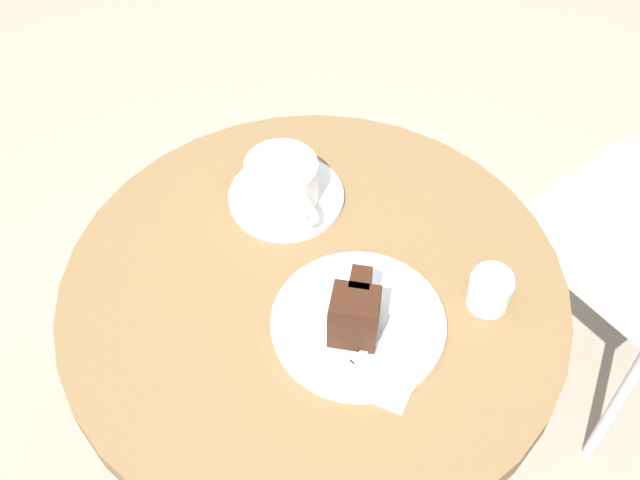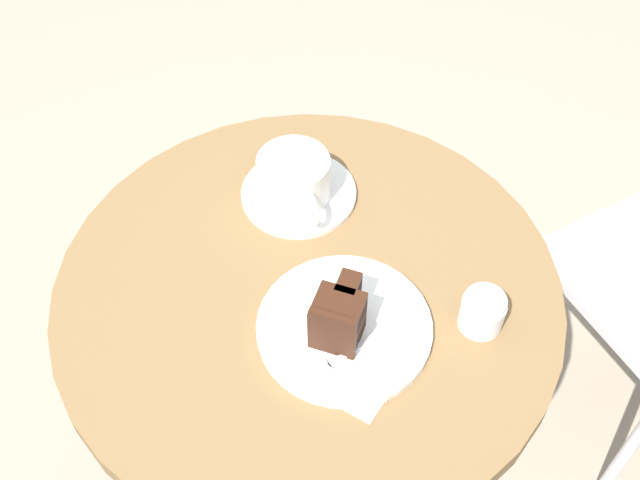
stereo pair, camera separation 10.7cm
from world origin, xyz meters
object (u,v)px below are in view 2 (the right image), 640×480
object	(u,v)px
cake_slice	(340,317)
coffee_cup	(294,178)
teaspoon	(267,202)
fork	(341,358)
napkin	(351,344)
sugar_pot	(483,310)
cake_plate	(344,327)
saucer	(299,194)

from	to	relation	value
cake_slice	coffee_cup	bearing A→B (deg)	170.59
teaspoon	cake_slice	distance (m)	0.25
coffee_cup	fork	xyz separation A→B (m)	(0.28, -0.05, -0.03)
napkin	coffee_cup	bearing A→B (deg)	173.29
coffee_cup	teaspoon	distance (m)	0.05
sugar_pot	coffee_cup	bearing A→B (deg)	-155.39
teaspoon	napkin	world-z (taller)	teaspoon
teaspoon	cake_plate	size ratio (longest dim) A/B	0.39
cake_plate	fork	bearing A→B (deg)	-29.30
teaspoon	cake_slice	bearing A→B (deg)	153.31
teaspoon	cake_slice	world-z (taller)	cake_slice
fork	napkin	size ratio (longest dim) A/B	0.64
coffee_cup	cake_slice	size ratio (longest dim) A/B	1.59
coffee_cup	cake_slice	distance (m)	0.25
fork	napkin	xyz separation A→B (m)	(-0.02, 0.02, -0.01)
saucer	teaspoon	xyz separation A→B (m)	(0.00, -0.05, 0.01)
saucer	napkin	world-z (taller)	saucer
sugar_pot	cake_plate	bearing A→B (deg)	-110.41
fork	saucer	bearing A→B (deg)	-115.12
teaspoon	coffee_cup	bearing A→B (deg)	-121.26
sugar_pot	saucer	bearing A→B (deg)	-157.03
cake_plate	saucer	bearing A→B (deg)	171.14
cake_plate	fork	distance (m)	0.05
coffee_cup	sugar_pot	xyz separation A→B (m)	(0.29, 0.14, -0.01)
cake_plate	cake_slice	bearing A→B (deg)	-53.41
saucer	teaspoon	bearing A→B (deg)	-87.86
cake_slice	sugar_pot	xyz separation A→B (m)	(0.05, 0.18, -0.02)
teaspoon	fork	distance (m)	0.28
teaspoon	sugar_pot	xyz separation A→B (m)	(0.30, 0.18, 0.02)
cake_slice	napkin	xyz separation A→B (m)	(0.02, 0.01, -0.05)
teaspoon	cake_slice	xyz separation A→B (m)	(0.25, 0.00, 0.04)
napkin	sugar_pot	distance (m)	0.17
cake_slice	napkin	distance (m)	0.05
coffee_cup	fork	distance (m)	0.28
teaspoon	napkin	size ratio (longest dim) A/B	0.41
saucer	coffee_cup	bearing A→B (deg)	-58.56
teaspoon	fork	bearing A→B (deg)	150.49
saucer	cake_slice	bearing A→B (deg)	-11.03
coffee_cup	teaspoon	world-z (taller)	coffee_cup
coffee_cup	sugar_pot	world-z (taller)	coffee_cup
cake_plate	sugar_pot	distance (m)	0.18
cake_plate	sugar_pot	bearing A→B (deg)	69.59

